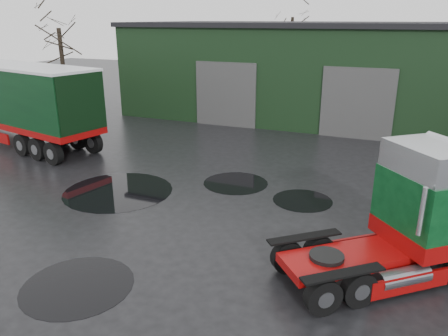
{
  "coord_description": "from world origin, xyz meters",
  "views": [
    {
      "loc": [
        4.47,
        -11.39,
        6.57
      ],
      "look_at": [
        -0.97,
        1.64,
        1.7
      ],
      "focal_mm": 35.0,
      "sensor_mm": 36.0,
      "label": 1
    }
  ],
  "objects_px": {
    "trailer_left": "(3,102)",
    "tree_back_a": "(292,39)",
    "tree_left": "(62,55)",
    "warehouse": "(369,71)",
    "hero_tractor": "(378,216)"
  },
  "relations": [
    {
      "from": "hero_tractor",
      "to": "trailer_left",
      "type": "bearing_deg",
      "value": -148.65
    },
    {
      "from": "warehouse",
      "to": "hero_tractor",
      "type": "xyz_separation_m",
      "value": [
        2.2,
        -20.57,
        -1.36
      ]
    },
    {
      "from": "warehouse",
      "to": "tree_back_a",
      "type": "xyz_separation_m",
      "value": [
        -8.0,
        10.0,
        1.59
      ]
    },
    {
      "from": "trailer_left",
      "to": "tree_left",
      "type": "height_order",
      "value": "tree_left"
    },
    {
      "from": "tree_left",
      "to": "tree_back_a",
      "type": "relative_size",
      "value": 0.89
    },
    {
      "from": "trailer_left",
      "to": "tree_back_a",
      "type": "bearing_deg",
      "value": -10.3
    },
    {
      "from": "warehouse",
      "to": "tree_left",
      "type": "xyz_separation_m",
      "value": [
        -19.0,
        -8.0,
        1.09
      ]
    },
    {
      "from": "warehouse",
      "to": "tree_back_a",
      "type": "height_order",
      "value": "tree_back_a"
    },
    {
      "from": "warehouse",
      "to": "hero_tractor",
      "type": "distance_m",
      "value": 20.73
    },
    {
      "from": "tree_back_a",
      "to": "trailer_left",
      "type": "bearing_deg",
      "value": -112.59
    },
    {
      "from": "hero_tractor",
      "to": "tree_back_a",
      "type": "height_order",
      "value": "tree_back_a"
    },
    {
      "from": "hero_tractor",
      "to": "tree_left",
      "type": "bearing_deg",
      "value": -161.39
    },
    {
      "from": "tree_left",
      "to": "hero_tractor",
      "type": "bearing_deg",
      "value": -30.66
    },
    {
      "from": "warehouse",
      "to": "hero_tractor",
      "type": "height_order",
      "value": "warehouse"
    },
    {
      "from": "tree_back_a",
      "to": "hero_tractor",
      "type": "bearing_deg",
      "value": -71.54
    }
  ]
}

